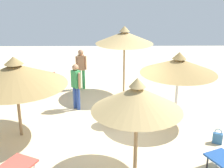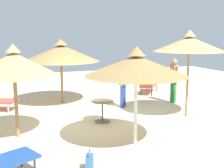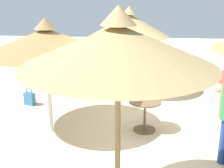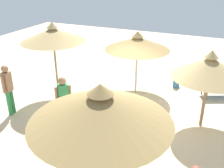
{
  "view_description": "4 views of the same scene",
  "coord_description": "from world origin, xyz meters",
  "px_view_note": "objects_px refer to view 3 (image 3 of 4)",
  "views": [
    {
      "loc": [
        -9.03,
        0.34,
        4.6
      ],
      "look_at": [
        0.61,
        0.23,
        1.21
      ],
      "focal_mm": 49.4,
      "sensor_mm": 36.0,
      "label": 1
    },
    {
      "loc": [
        -2.59,
        -7.82,
        2.65
      ],
      "look_at": [
        0.43,
        0.23,
        1.13
      ],
      "focal_mm": 45.46,
      "sensor_mm": 36.0,
      "label": 2
    },
    {
      "loc": [
        6.36,
        -0.06,
        3.02
      ],
      "look_at": [
        0.09,
        -0.58,
        1.02
      ],
      "focal_mm": 51.48,
      "sensor_mm": 36.0,
      "label": 3
    },
    {
      "loc": [
        -2.61,
        7.02,
        4.49
      ],
      "look_at": [
        0.65,
        -0.44,
        0.79
      ],
      "focal_mm": 41.35,
      "sensor_mm": 36.0,
      "label": 4
    }
  ],
  "objects_px": {
    "parasol_umbrella_back": "(118,46)",
    "side_table_round": "(145,110)",
    "parasol_umbrella_center": "(129,25)",
    "parasol_umbrella_near_right": "(46,41)",
    "lounge_chair_front": "(51,69)",
    "handbag": "(30,98)"
  },
  "relations": [
    {
      "from": "lounge_chair_front",
      "to": "parasol_umbrella_near_right",
      "type": "bearing_deg",
      "value": 14.99
    },
    {
      "from": "parasol_umbrella_center",
      "to": "lounge_chair_front",
      "type": "bearing_deg",
      "value": -107.82
    },
    {
      "from": "handbag",
      "to": "lounge_chair_front",
      "type": "bearing_deg",
      "value": 179.4
    },
    {
      "from": "parasol_umbrella_back",
      "to": "parasol_umbrella_near_right",
      "type": "xyz_separation_m",
      "value": [
        -2.58,
        -1.58,
        -0.41
      ]
    },
    {
      "from": "handbag",
      "to": "side_table_round",
      "type": "height_order",
      "value": "side_table_round"
    },
    {
      "from": "parasol_umbrella_center",
      "to": "handbag",
      "type": "distance_m",
      "value": 3.28
    },
    {
      "from": "parasol_umbrella_back",
      "to": "side_table_round",
      "type": "relative_size",
      "value": 4.08
    },
    {
      "from": "parasol_umbrella_near_right",
      "to": "handbag",
      "type": "height_order",
      "value": "parasol_umbrella_near_right"
    },
    {
      "from": "parasol_umbrella_near_right",
      "to": "side_table_round",
      "type": "height_order",
      "value": "parasol_umbrella_near_right"
    },
    {
      "from": "parasol_umbrella_near_right",
      "to": "side_table_round",
      "type": "bearing_deg",
      "value": 95.08
    },
    {
      "from": "parasol_umbrella_near_right",
      "to": "side_table_round",
      "type": "xyz_separation_m",
      "value": [
        -0.18,
        1.98,
        -1.48
      ]
    },
    {
      "from": "handbag",
      "to": "side_table_round",
      "type": "distance_m",
      "value": 3.19
    },
    {
      "from": "parasol_umbrella_center",
      "to": "side_table_round",
      "type": "distance_m",
      "value": 2.91
    },
    {
      "from": "parasol_umbrella_back",
      "to": "parasol_umbrella_near_right",
      "type": "bearing_deg",
      "value": -148.47
    },
    {
      "from": "side_table_round",
      "to": "parasol_umbrella_center",
      "type": "bearing_deg",
      "value": -170.11
    },
    {
      "from": "parasol_umbrella_back",
      "to": "parasol_umbrella_near_right",
      "type": "height_order",
      "value": "parasol_umbrella_back"
    },
    {
      "from": "parasol_umbrella_near_right",
      "to": "lounge_chair_front",
      "type": "bearing_deg",
      "value": -165.01
    },
    {
      "from": "parasol_umbrella_back",
      "to": "parasol_umbrella_center",
      "type": "distance_m",
      "value": 5.26
    },
    {
      "from": "parasol_umbrella_center",
      "to": "parasol_umbrella_near_right",
      "type": "xyz_separation_m",
      "value": [
        2.66,
        -1.55,
        0.02
      ]
    },
    {
      "from": "parasol_umbrella_near_right",
      "to": "parasol_umbrella_back",
      "type": "bearing_deg",
      "value": 31.53
    },
    {
      "from": "parasol_umbrella_near_right",
      "to": "side_table_round",
      "type": "relative_size",
      "value": 3.55
    },
    {
      "from": "lounge_chair_front",
      "to": "handbag",
      "type": "bearing_deg",
      "value": -0.6
    }
  ]
}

